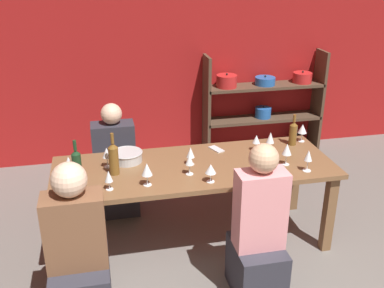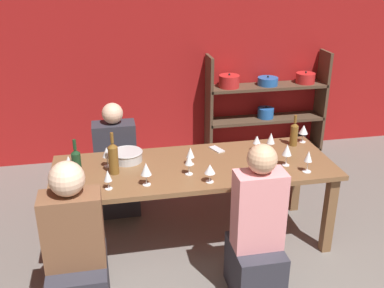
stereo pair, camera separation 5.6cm
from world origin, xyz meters
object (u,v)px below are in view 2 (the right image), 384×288
at_px(wine_glass_red_c, 271,139).
at_px(dining_table, 194,175).
at_px(mixing_bowl, 127,156).
at_px(wine_glass_red_b, 146,170).
at_px(person_near_b, 257,241).
at_px(wine_glass_empty_e, 108,176).
at_px(person_near_a, 77,265).
at_px(wine_bottle_amber, 77,163).
at_px(cell_phone, 217,149).
at_px(wine_glass_empty_a, 257,140).
at_px(wine_glass_white_c, 189,160).
at_px(wine_glass_red_d, 308,157).
at_px(wine_glass_white_b, 287,150).
at_px(wine_glass_empty_d, 304,130).
at_px(person_far_a, 117,171).
at_px(wine_glass_empty_c, 107,152).
at_px(wine_bottle_dark, 113,158).
at_px(wine_glass_white_a, 69,161).
at_px(wine_glass_red_a, 190,153).
at_px(wine_bottle_green, 294,133).
at_px(wine_glass_empty_b, 210,169).
at_px(shelf_unit, 267,108).

bearing_deg(wine_glass_red_c, dining_table, -166.69).
distance_m(mixing_bowl, wine_glass_red_b, 0.48).
bearing_deg(person_near_b, wine_glass_empty_e, 155.61).
xyz_separation_m(mixing_bowl, person_near_a, (-0.41, -0.93, -0.34)).
bearing_deg(wine_glass_empty_e, wine_glass_red_c, 16.98).
relative_size(wine_bottle_amber, cell_phone, 1.96).
xyz_separation_m(wine_glass_empty_a, wine_glass_white_c, (-0.67, -0.33, 0.02)).
bearing_deg(wine_glass_red_d, wine_glass_white_b, 130.12).
xyz_separation_m(wine_glass_white_b, wine_glass_white_c, (-0.81, -0.00, -0.01)).
xyz_separation_m(wine_glass_red_b, person_near_a, (-0.52, -0.48, -0.42)).
bearing_deg(wine_glass_empty_e, wine_glass_red_d, -0.81).
distance_m(wine_glass_empty_a, wine_glass_empty_d, 0.49).
bearing_deg(wine_glass_red_d, cell_phone, 137.12).
relative_size(person_far_a, person_near_b, 0.90).
height_order(wine_glass_empty_c, person_near_b, person_near_b).
distance_m(wine_glass_red_c, cell_phone, 0.48).
distance_m(wine_bottle_dark, wine_glass_red_d, 1.53).
xyz_separation_m(wine_bottle_amber, wine_glass_empty_d, (2.01, 0.34, -0.01)).
bearing_deg(person_far_a, wine_glass_red_c, 156.94).
bearing_deg(wine_glass_empty_e, wine_bottle_amber, 136.27).
height_order(person_near_a, person_near_b, person_near_b).
relative_size(wine_glass_white_a, cell_phone, 0.92).
xyz_separation_m(dining_table, wine_bottle_dark, (-0.65, -0.01, 0.23)).
relative_size(wine_glass_empty_c, person_near_a, 0.14).
bearing_deg(person_far_a, person_near_b, 122.49).
bearing_deg(wine_bottle_amber, wine_glass_empty_c, 36.45).
relative_size(wine_glass_red_a, wine_glass_empty_c, 0.90).
distance_m(wine_glass_empty_a, wine_glass_red_b, 1.11).
bearing_deg(wine_glass_white_a, wine_glass_empty_c, 13.75).
bearing_deg(wine_bottle_green, wine_glass_empty_d, 24.57).
distance_m(wine_bottle_green, person_far_a, 1.73).
bearing_deg(wine_glass_empty_b, mixing_bowl, 139.68).
relative_size(wine_glass_empty_e, person_near_b, 0.13).
relative_size(wine_bottle_dark, person_far_a, 0.32).
bearing_deg(wine_bottle_green, shelf_unit, 78.58).
height_order(wine_bottle_dark, wine_glass_empty_c, wine_bottle_dark).
xyz_separation_m(wine_glass_empty_b, wine_glass_red_d, (0.80, 0.02, 0.02)).
height_order(wine_glass_red_d, person_near_a, person_near_a).
bearing_deg(wine_glass_white_c, wine_glass_empty_c, 156.72).
xyz_separation_m(wine_glass_empty_e, person_near_b, (1.01, -0.46, -0.39)).
bearing_deg(wine_glass_empty_b, wine_bottle_green, 30.92).
bearing_deg(wine_glass_white_b, wine_glass_empty_b, -166.72).
bearing_deg(person_near_b, person_far_a, 122.49).
height_order(wine_glass_empty_b, cell_phone, wine_glass_empty_b).
bearing_deg(person_near_b, wine_bottle_amber, 151.36).
height_order(dining_table, person_near_a, person_near_a).
height_order(mixing_bowl, wine_bottle_amber, wine_bottle_amber).
bearing_deg(cell_phone, person_far_a, 151.96).
distance_m(wine_bottle_dark, wine_glass_white_b, 1.40).
bearing_deg(wine_glass_empty_c, wine_glass_red_d, -14.74).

